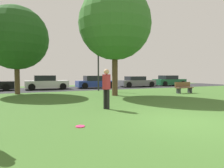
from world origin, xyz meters
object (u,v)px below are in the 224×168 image
at_px(frisbee_disc, 80,126).
at_px(oak_tree_center, 16,38).
at_px(park_bench, 184,87).
at_px(person_thrower, 106,87).
at_px(parked_car_blue, 95,82).
at_px(oak_tree_left, 115,24).
at_px(parked_car_grey, 136,82).
at_px(parked_car_white, 46,83).
at_px(parked_car_green, 169,81).
at_px(street_lamp_post, 98,66).

bearing_deg(frisbee_disc, oak_tree_center, 100.27).
distance_m(frisbee_disc, park_bench, 12.16).
relative_size(person_thrower, frisbee_disc, 6.59).
xyz_separation_m(oak_tree_center, parked_car_blue, (7.73, 3.90, -3.68)).
xyz_separation_m(frisbee_disc, park_bench, (10.29, 6.46, 0.45)).
bearing_deg(oak_tree_left, parked_car_blue, 80.94).
height_order(oak_tree_left, parked_car_grey, oak_tree_left).
bearing_deg(park_bench, oak_tree_center, -20.89).
xyz_separation_m(oak_tree_center, parked_car_white, (2.52, 4.03, -3.65)).
relative_size(oak_tree_center, frisbee_disc, 24.93).
xyz_separation_m(person_thrower, parked_car_grey, (9.12, 12.50, -0.40)).
xyz_separation_m(oak_tree_left, person_thrower, (-2.63, -4.80, -4.14)).
relative_size(person_thrower, parked_car_green, 0.42).
bearing_deg(park_bench, oak_tree_left, -7.07).
bearing_deg(frisbee_disc, oak_tree_left, 58.16).
distance_m(oak_tree_center, street_lamp_post, 7.05).
bearing_deg(oak_tree_center, park_bench, -20.89).
bearing_deg(street_lamp_post, frisbee_disc, -112.56).
bearing_deg(parked_car_blue, oak_tree_center, -153.26).
height_order(parked_car_grey, parked_car_green, parked_car_green).
xyz_separation_m(parked_car_white, street_lamp_post, (4.22, -3.83, 1.60)).
relative_size(parked_car_white, park_bench, 2.59).
bearing_deg(person_thrower, parked_car_green, -172.09).
distance_m(frisbee_disc, parked_car_grey, 18.49).
bearing_deg(oak_tree_center, person_thrower, -66.32).
relative_size(oak_tree_left, parked_car_white, 1.86).
distance_m(oak_tree_left, parked_car_grey, 11.05).
xyz_separation_m(oak_tree_center, oak_tree_left, (6.48, -3.97, 0.83)).
height_order(person_thrower, park_bench, person_thrower).
xyz_separation_m(person_thrower, frisbee_disc, (-1.82, -2.38, -0.98)).
height_order(oak_tree_center, park_bench, oak_tree_center).
height_order(oak_tree_center, street_lamp_post, oak_tree_center).
distance_m(parked_car_white, parked_car_grey, 10.45).
bearing_deg(park_bench, parked_car_green, -124.18).
xyz_separation_m(oak_tree_center, street_lamp_post, (6.74, 0.20, -2.05)).
height_order(parked_car_blue, street_lamp_post, street_lamp_post).
bearing_deg(parked_car_grey, oak_tree_left, -130.06).
xyz_separation_m(person_thrower, parked_car_blue, (3.89, 12.67, -0.37)).
bearing_deg(oak_tree_left, street_lamp_post, 86.43).
height_order(person_thrower, parked_car_white, person_thrower).
bearing_deg(oak_tree_center, parked_car_white, 57.97).
bearing_deg(park_bench, frisbee_disc, 32.10).
bearing_deg(oak_tree_left, frisbee_disc, -121.84).
height_order(parked_car_blue, park_bench, parked_car_blue).
relative_size(oak_tree_left, parked_car_green, 1.82).
xyz_separation_m(oak_tree_left, parked_car_grey, (6.48, 7.71, -4.54)).
height_order(oak_tree_left, park_bench, oak_tree_left).
relative_size(frisbee_disc, parked_car_grey, 0.06).
relative_size(parked_car_grey, park_bench, 2.81).
bearing_deg(person_thrower, parked_car_white, -117.75).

